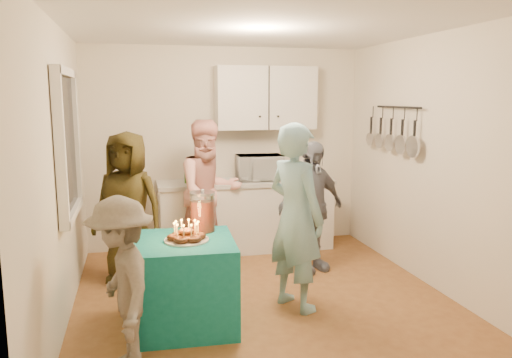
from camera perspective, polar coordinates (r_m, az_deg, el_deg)
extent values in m
plane|color=brown|center=(4.99, 0.99, -13.78)|extent=(4.00, 4.00, 0.00)
plane|color=white|center=(4.64, 1.08, 17.26)|extent=(4.00, 4.00, 0.00)
plane|color=silver|center=(6.58, -3.44, 3.55)|extent=(3.60, 3.60, 0.00)
plane|color=silver|center=(4.53, -21.55, 0.29)|extent=(4.00, 4.00, 0.00)
plane|color=silver|center=(5.39, 19.88, 1.73)|extent=(4.00, 4.00, 0.00)
cube|color=black|center=(4.79, -20.90, 3.81)|extent=(0.04, 1.00, 1.20)
cube|color=white|center=(6.48, -1.14, -4.34)|extent=(2.20, 0.58, 0.86)
cube|color=beige|center=(6.38, -1.15, -0.37)|extent=(2.24, 0.62, 0.05)
cube|color=white|center=(6.51, 1.13, 9.24)|extent=(1.30, 0.30, 0.80)
cube|color=black|center=(5.91, 15.64, 5.49)|extent=(0.12, 1.00, 0.60)
imported|color=white|center=(6.40, 0.41, 1.33)|extent=(0.59, 0.42, 0.32)
cube|color=#117674|center=(4.43, -8.17, -11.66)|extent=(0.89, 0.89, 0.76)
cylinder|color=#B0280E|center=(4.54, -6.11, -3.85)|extent=(0.22, 0.22, 0.34)
imported|color=#8BBDCA|center=(4.62, 4.56, -4.36)|extent=(0.66, 0.76, 1.74)
imported|color=brown|center=(5.49, -14.38, -3.11)|extent=(0.93, 0.81, 1.61)
imported|color=#F5857F|center=(5.88, -5.38, -1.56)|extent=(0.98, 0.86, 1.71)
imported|color=black|center=(5.65, 6.30, -3.19)|extent=(0.94, 0.62, 1.48)
imported|color=#60584D|center=(3.74, -15.08, -11.65)|extent=(0.62, 0.90, 1.28)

